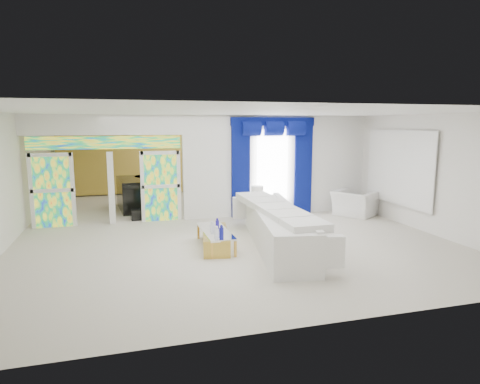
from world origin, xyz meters
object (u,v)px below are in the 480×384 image
object	(u,v)px
white_sofa	(277,229)
grand_piano	(143,193)
coffee_table	(215,239)
console_table	(267,211)
armchair	(354,203)

from	to	relation	value
white_sofa	grand_piano	bearing A→B (deg)	127.08
white_sofa	coffee_table	size ratio (longest dim) A/B	2.58
white_sofa	coffee_table	xyz separation A→B (m)	(-1.35, 0.30, -0.23)
coffee_table	grand_piano	distance (m)	5.13
coffee_table	console_table	world-z (taller)	same
console_table	armchair	xyz separation A→B (m)	(2.65, -0.48, 0.19)
coffee_table	console_table	size ratio (longest dim) A/B	1.50
armchair	grand_piano	xyz separation A→B (m)	(-6.11, 2.82, 0.13)
white_sofa	grand_piano	size ratio (longest dim) A/B	2.18
coffee_table	console_table	xyz separation A→B (m)	(2.12, 2.59, -0.00)
white_sofa	coffee_table	world-z (taller)	white_sofa
white_sofa	armchair	bearing A→B (deg)	45.17
grand_piano	armchair	bearing A→B (deg)	-30.40
console_table	armchair	size ratio (longest dim) A/B	0.96
coffee_table	armchair	xyz separation A→B (m)	(4.77, 2.12, 0.19)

